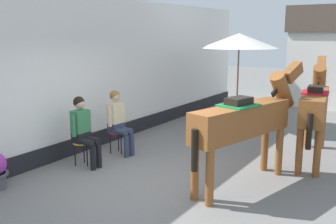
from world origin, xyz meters
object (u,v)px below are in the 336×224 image
seated_visitor_near (83,128)px  cafe_parasol (239,41)px  saddled_horse_near (246,119)px  saddled_horse_far (315,104)px  seated_visitor_far (118,119)px

seated_visitor_near → cafe_parasol: cafe_parasol is taller
saddled_horse_near → saddled_horse_far: same height
saddled_horse_far → saddled_horse_near: bearing=-107.5°
seated_visitor_near → saddled_horse_near: size_ratio=0.47×
seated_visitor_near → saddled_horse_far: saddled_horse_far is taller
saddled_horse_near → cafe_parasol: 4.46m
seated_visitor_near → seated_visitor_far: 0.98m
saddled_horse_near → cafe_parasol: bearing=114.8°
seated_visitor_near → seated_visitor_far: (0.06, 0.98, 0.00)m
saddled_horse_near → cafe_parasol: (-1.80, 3.90, 1.20)m
seated_visitor_far → saddled_horse_near: bearing=-2.6°
cafe_parasol → seated_visitor_far: bearing=-107.0°
seated_visitor_near → saddled_horse_near: saddled_horse_near is taller
seated_visitor_far → saddled_horse_far: saddled_horse_far is taller
seated_visitor_near → cafe_parasol: size_ratio=0.54×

